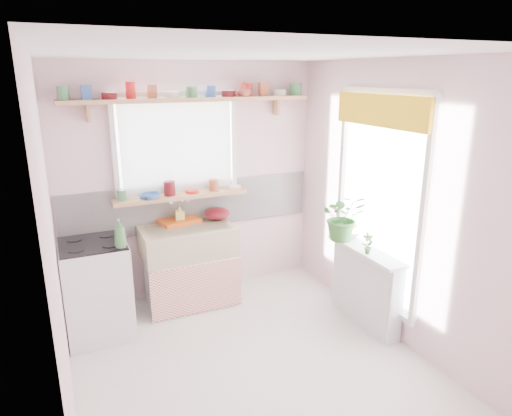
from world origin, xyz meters
name	(u,v)px	position (x,y,z in m)	size (l,w,h in m)	color
room	(278,179)	(0.66, 0.86, 1.37)	(3.20, 3.20, 3.20)	silver
sink_unit	(189,265)	(-0.15, 1.29, 0.43)	(0.95, 0.65, 1.11)	white
cooker	(97,289)	(-1.10, 1.05, 0.46)	(0.58, 0.58, 0.93)	white
radiator_ledge	(366,285)	(1.30, 0.20, 0.40)	(0.22, 0.95, 0.78)	white
windowsill	(181,196)	(-0.15, 1.48, 1.14)	(1.40, 0.22, 0.04)	tan
pine_shelf	(192,99)	(0.00, 1.47, 2.12)	(2.52, 0.24, 0.04)	tan
shelf_crockery	(190,92)	(-0.02, 1.47, 2.19)	(2.47, 0.11, 0.12)	#3F7F4C
sill_crockery	(176,190)	(-0.20, 1.48, 1.21)	(1.35, 0.11, 0.12)	#3F7F4C
dish_tray	(178,220)	(-0.19, 1.50, 0.87)	(0.41, 0.31, 0.04)	#D45412
colander	(217,214)	(0.22, 1.43, 0.91)	(0.28, 0.28, 0.13)	maroon
jade_plant	(343,217)	(1.21, 0.51, 1.01)	(0.43, 0.37, 0.48)	#306A2A
fruit_bowl	(348,233)	(1.33, 0.58, 0.81)	(0.27, 0.27, 0.07)	silver
herb_pot	(368,243)	(1.21, 0.10, 0.87)	(0.10, 0.07, 0.20)	#356829
soap_bottle_sink	(180,213)	(-0.18, 1.48, 0.95)	(0.09, 0.09, 0.20)	#DCD561
sill_cup	(213,185)	(0.22, 1.54, 1.21)	(0.12, 0.12, 0.10)	silver
sill_bowl	(151,196)	(-0.48, 1.42, 1.19)	(0.18, 0.18, 0.06)	#3766B3
shelf_vase	(244,89)	(0.54, 1.41, 2.21)	(0.14, 0.14, 0.15)	#963A2E
cooker_bottle	(120,233)	(-0.88, 0.83, 1.04)	(0.10, 0.10, 0.26)	#3D7A42
fruit	(348,227)	(1.34, 0.58, 0.87)	(0.20, 0.14, 0.10)	orange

